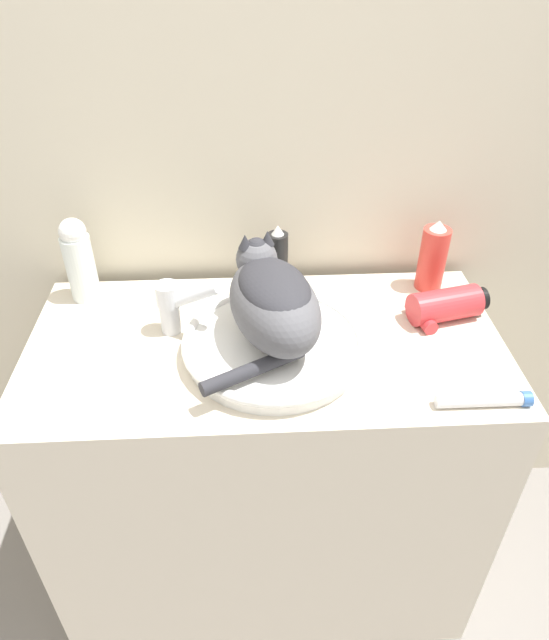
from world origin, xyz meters
TOP-DOWN VIEW (x-y plane):
  - wall_back at (0.00, 0.57)m, footprint 8.00×0.05m
  - vanity_counter at (0.00, 0.26)m, footprint 1.01×0.51m
  - sink_basin at (0.02, 0.22)m, footprint 0.38×0.38m
  - cat at (0.01, 0.22)m, footprint 0.26×0.33m
  - faucet at (-0.19, 0.30)m, footprint 0.14×0.08m
  - spray_bottle_trigger at (0.40, 0.45)m, footprint 0.06×0.06m
  - hairspray_can_black at (0.04, 0.45)m, footprint 0.05×0.05m
  - lotion_bottle_white at (-0.41, 0.45)m, footprint 0.07×0.07m
  - cream_tube at (0.40, 0.05)m, footprint 0.18×0.03m
  - hair_dryer at (0.40, 0.32)m, footprint 0.18×0.12m

SIDE VIEW (x-z plane):
  - vanity_counter at x=0.00m, z-range 0.00..0.83m
  - cream_tube at x=0.40m, z-range 0.83..0.86m
  - sink_basin at x=0.02m, z-range 0.84..0.88m
  - hair_dryer at x=0.40m, z-range 0.83..0.90m
  - faucet at x=-0.19m, z-range 0.83..0.98m
  - hairspray_can_black at x=0.04m, z-range 0.83..1.00m
  - spray_bottle_trigger at x=0.40m, z-range 0.83..1.00m
  - lotion_bottle_white at x=-0.41m, z-range 0.83..1.03m
  - cat at x=0.01m, z-range 0.87..1.05m
  - wall_back at x=0.00m, z-range 0.00..2.40m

